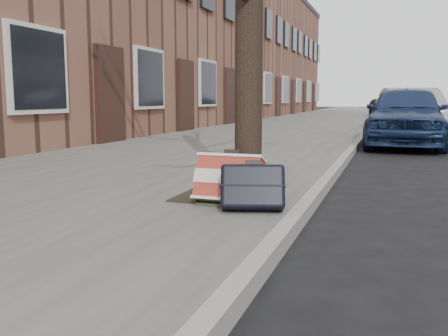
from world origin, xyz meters
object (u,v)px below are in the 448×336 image
(car_near_front, at_px, (406,115))
(suitcase_red, at_px, (229,180))
(car_near_mid, at_px, (411,111))
(suitcase_navy, at_px, (253,187))

(car_near_front, bearing_deg, suitcase_red, -100.51)
(car_near_mid, bearing_deg, suitcase_red, -109.46)
(car_near_front, xyz_separation_m, car_near_mid, (0.22, 3.63, -0.00))
(suitcase_navy, relative_size, car_near_front, 0.13)
(car_near_front, bearing_deg, car_near_mid, 88.07)
(suitcase_red, relative_size, car_near_front, 0.15)
(suitcase_navy, xyz_separation_m, car_near_front, (1.31, 7.58, 0.34))
(suitcase_navy, height_order, car_near_front, car_near_front)
(suitcase_red, xyz_separation_m, suitcase_navy, (0.26, -0.17, -0.02))
(suitcase_navy, bearing_deg, car_near_front, 63.90)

